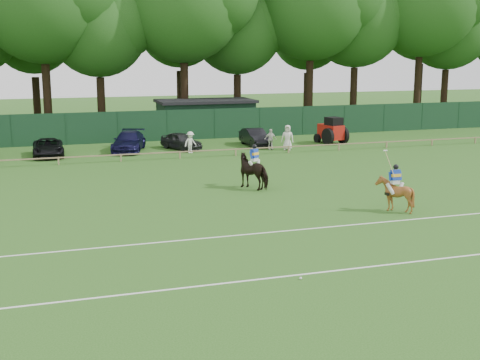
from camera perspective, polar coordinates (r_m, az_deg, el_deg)
name	(u,v)px	position (r m, az deg, el deg)	size (l,w,h in m)	color
ground	(251,227)	(26.79, 0.95, -4.21)	(160.00, 160.00, 0.00)	#1E4C14
horse_dark	(254,171)	(34.19, 1.29, 0.80)	(0.99, 2.18, 1.84)	black
horse_chestnut	(395,194)	(30.08, 13.58, -1.21)	(1.30, 1.47, 1.61)	brown
suv_black	(48,148)	(46.53, -16.69, 2.77)	(2.05, 4.44, 1.23)	black
sedan_navy	(129,141)	(47.61, -9.86, 3.39)	(2.00, 4.93, 1.43)	#121137
hatch_grey	(181,141)	(48.01, -5.25, 3.48)	(1.50, 3.72, 1.27)	#2B2B2D
estate_black	(255,137)	(49.67, 1.33, 3.82)	(1.40, 4.01, 1.32)	black
spectator_left	(190,142)	(46.18, -4.44, 3.36)	(1.00, 0.58, 1.55)	silver
spectator_mid	(270,139)	(47.78, 2.72, 3.64)	(0.90, 0.37, 1.54)	silver
spectator_right	(287,138)	(47.56, 4.24, 3.78)	(0.91, 0.59, 1.86)	silver
rider_dark	(255,156)	(34.04, 1.31, 2.12)	(0.86, 0.64, 1.41)	silver
rider_chestnut	(395,178)	(29.92, 13.65, 0.16)	(0.94, 0.59, 2.05)	silver
polo_ball	(301,278)	(20.91, 5.41, -8.69)	(0.09, 0.09, 0.09)	silver
pitch_lines	(281,252)	(23.64, 3.69, -6.36)	(60.00, 5.10, 0.01)	silver
pitch_rail	(165,153)	(43.76, -6.65, 2.43)	(62.10, 0.10, 0.50)	#997F5B
perimeter_fence	(143,126)	(52.43, -8.61, 4.75)	(92.08, 0.08, 2.50)	#14351E
utility_shed	(206,117)	(56.56, -3.08, 5.63)	(8.40, 4.40, 3.04)	#14331E
tree_row	(151,129)	(60.75, -7.94, 4.48)	(96.00, 12.00, 21.00)	#26561C
tractor	(332,131)	(51.34, 8.16, 4.33)	(2.13, 2.78, 2.10)	#A9170F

